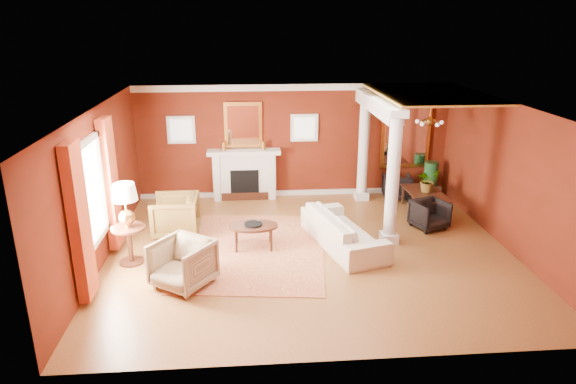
{
  "coord_description": "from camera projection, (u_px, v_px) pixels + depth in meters",
  "views": [
    {
      "loc": [
        -1.19,
        -9.34,
        4.48
      ],
      "look_at": [
        -0.41,
        0.35,
        1.15
      ],
      "focal_mm": 32.0,
      "sensor_mm": 36.0,
      "label": 1
    }
  ],
  "objects": [
    {
      "name": "left_window",
      "position": [
        96.0,
        200.0,
        9.03
      ],
      "size": [
        0.21,
        2.55,
        2.6
      ],
      "color": "white",
      "rests_on": "room_shell"
    },
    {
      "name": "overmantel_mirror",
      "position": [
        243.0,
        125.0,
        12.89
      ],
      "size": [
        0.95,
        0.07,
        1.15
      ],
      "color": "gold",
      "rests_on": "fireplace"
    },
    {
      "name": "potted_plant",
      "position": [
        429.0,
        171.0,
        12.1
      ],
      "size": [
        0.69,
        0.72,
        0.44
      ],
      "primitive_type": "imported",
      "rotation": [
        0.0,
        0.0,
        0.4
      ],
      "color": "#26591E",
      "rests_on": "dining_table"
    },
    {
      "name": "coffee_book",
      "position": [
        253.0,
        219.0,
        10.36
      ],
      "size": [
        0.16,
        0.06,
        0.22
      ],
      "primitive_type": "imported",
      "rotation": [
        0.0,
        0.0,
        0.28
      ],
      "color": "black",
      "rests_on": "coffee_table"
    },
    {
      "name": "amber_ceiling",
      "position": [
        431.0,
        94.0,
        11.28
      ],
      "size": [
        2.3,
        3.4,
        0.04
      ],
      "primitive_type": "cube",
      "color": "gold",
      "rests_on": "room_shell"
    },
    {
      "name": "header_beam",
      "position": [
        377.0,
        105.0,
        11.42
      ],
      "size": [
        0.3,
        3.2,
        0.32
      ],
      "primitive_type": "cube",
      "color": "silver",
      "rests_on": "column_front"
    },
    {
      "name": "flank_window_right",
      "position": [
        304.0,
        128.0,
        13.05
      ],
      "size": [
        0.7,
        0.07,
        0.7
      ],
      "color": "silver",
      "rests_on": "room_shell"
    },
    {
      "name": "flank_window_left",
      "position": [
        181.0,
        130.0,
        12.82
      ],
      "size": [
        0.7,
        0.07,
        0.7
      ],
      "color": "silver",
      "rests_on": "room_shell"
    },
    {
      "name": "side_table",
      "position": [
        126.0,
        210.0,
        9.51
      ],
      "size": [
        0.64,
        0.64,
        1.59
      ],
      "rotation": [
        0.0,
        0.0,
        0.21
      ],
      "color": "black",
      "rests_on": "ground"
    },
    {
      "name": "chandelier",
      "position": [
        430.0,
        121.0,
        11.54
      ],
      "size": [
        0.6,
        0.62,
        0.75
      ],
      "color": "#B88839",
      "rests_on": "room_shell"
    },
    {
      "name": "dining_mirror",
      "position": [
        406.0,
        136.0,
        13.32
      ],
      "size": [
        1.3,
        0.07,
        1.7
      ],
      "color": "gold",
      "rests_on": "room_shell"
    },
    {
      "name": "column_back",
      "position": [
        364.0,
        145.0,
        12.84
      ],
      "size": [
        0.36,
        0.36,
        2.8
      ],
      "color": "silver",
      "rests_on": "ground"
    },
    {
      "name": "rug",
      "position": [
        254.0,
        249.0,
        10.4
      ],
      "size": [
        3.21,
        4.02,
        0.01
      ],
      "primitive_type": "cube",
      "rotation": [
        0.0,
        0.0,
        -0.12
      ],
      "color": "maroon",
      "rests_on": "ground"
    },
    {
      "name": "fireplace",
      "position": [
        245.0,
        174.0,
        13.17
      ],
      "size": [
        1.85,
        0.42,
        1.29
      ],
      "color": "silver",
      "rests_on": "ground"
    },
    {
      "name": "crown_trim",
      "position": [
        295.0,
        87.0,
        12.7
      ],
      "size": [
        8.0,
        0.08,
        0.16
      ],
      "primitive_type": "cube",
      "color": "silver",
      "rests_on": "room_shell"
    },
    {
      "name": "base_trim",
      "position": [
        294.0,
        193.0,
        13.59
      ],
      "size": [
        8.0,
        0.08,
        0.12
      ],
      "primitive_type": "cube",
      "color": "silver",
      "rests_on": "ground"
    },
    {
      "name": "dining_chair_far",
      "position": [
        397.0,
        185.0,
        13.26
      ],
      "size": [
        0.74,
        0.7,
        0.69
      ],
      "primitive_type": "imported",
      "rotation": [
        0.0,
        0.0,
        3.04
      ],
      "color": "black",
      "rests_on": "ground"
    },
    {
      "name": "dining_chair_near",
      "position": [
        430.0,
        213.0,
        11.36
      ],
      "size": [
        0.86,
        0.83,
        0.7
      ],
      "primitive_type": "imported",
      "rotation": [
        0.0,
        0.0,
        0.36
      ],
      "color": "black",
      "rests_on": "ground"
    },
    {
      "name": "room_shell",
      "position": [
        311.0,
        154.0,
        9.69
      ],
      "size": [
        8.04,
        7.04,
        2.92
      ],
      "color": "#60190D",
      "rests_on": "ground"
    },
    {
      "name": "coffee_table",
      "position": [
        253.0,
        227.0,
        10.35
      ],
      "size": [
        1.0,
        1.0,
        0.5
      ],
      "rotation": [
        0.0,
        0.0,
        -0.42
      ],
      "color": "black",
      "rests_on": "ground"
    },
    {
      "name": "green_urn",
      "position": [
        430.0,
        183.0,
        13.32
      ],
      "size": [
        0.4,
        0.4,
        0.96
      ],
      "color": "#15441E",
      "rests_on": "ground"
    },
    {
      "name": "ground",
      "position": [
        310.0,
        251.0,
        10.35
      ],
      "size": [
        8.0,
        8.0,
        0.0
      ],
      "primitive_type": "plane",
      "color": "brown",
      "rests_on": "ground"
    },
    {
      "name": "dining_table",
      "position": [
        426.0,
        197.0,
        12.25
      ],
      "size": [
        0.54,
        1.46,
        0.81
      ],
      "primitive_type": "imported",
      "rotation": [
        0.0,
        0.0,
        1.59
      ],
      "color": "black",
      "rests_on": "ground"
    },
    {
      "name": "column_front",
      "position": [
        393.0,
        177.0,
        10.3
      ],
      "size": [
        0.36,
        0.36,
        2.8
      ],
      "color": "silver",
      "rests_on": "ground"
    },
    {
      "name": "sofa",
      "position": [
        344.0,
        224.0,
        10.44
      ],
      "size": [
        1.31,
        2.5,
        0.94
      ],
      "primitive_type": "imported",
      "rotation": [
        0.0,
        0.0,
        1.84
      ],
      "color": "beige",
      "rests_on": "ground"
    },
    {
      "name": "armchair_leopard",
      "position": [
        175.0,
        214.0,
        10.96
      ],
      "size": [
        0.89,
        0.95,
        0.97
      ],
      "primitive_type": "imported",
      "rotation": [
        0.0,
        0.0,
        -1.58
      ],
      "color": "black",
      "rests_on": "ground"
    },
    {
      "name": "armchair_stripe",
      "position": [
        182.0,
        262.0,
        8.87
      ],
      "size": [
        1.22,
        1.2,
        0.92
      ],
      "primitive_type": "imported",
      "rotation": [
        0.0,
        0.0,
        -0.61
      ],
      "color": "tan",
      "rests_on": "ground"
    }
  ]
}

